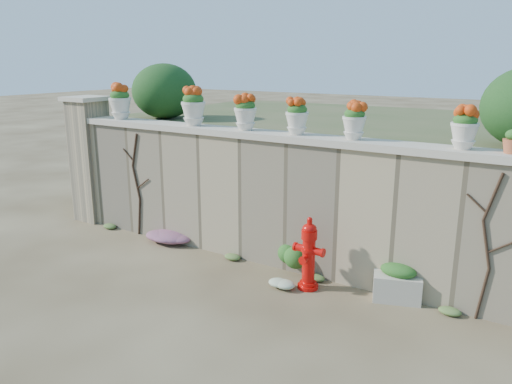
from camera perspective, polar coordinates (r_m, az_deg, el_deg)
The scene contains 19 objects.
ground at distance 6.89m, azimuth -6.55°, elevation -12.63°, with size 80.00×80.00×0.00m, color #483824.
stone_wall at distance 7.89m, azimuth 1.43°, elevation -1.07°, with size 8.00×0.40×2.00m, color #9D8B69.
wall_cap at distance 7.67m, azimuth 1.48°, elevation 6.49°, with size 8.10×0.52×0.10m, color beige.
gate_pillar at distance 10.52m, azimuth -18.36°, elevation 3.66°, with size 0.72×0.72×2.48m.
raised_fill at distance 10.69m, azimuth 10.31°, elevation 2.94°, with size 9.00×6.00×2.00m, color #384C23.
back_shrub_left at distance 10.50m, azimuth -10.43°, elevation 11.27°, with size 1.30×1.30×1.10m, color #143814.
vine_left at distance 9.35m, azimuth -13.47°, elevation 1.00°, with size 0.60×0.04×1.91m.
vine_right at distance 6.69m, azimuth 24.91°, elevation -5.56°, with size 0.60×0.04×1.91m.
fire_hydrant at distance 7.11m, azimuth 6.04°, elevation -6.99°, with size 0.45×0.32×1.06m.
planter_box at distance 7.12m, azimuth 15.84°, elevation -10.01°, with size 0.71×0.55×0.52m.
green_shrub at distance 7.67m, azimuth 3.78°, elevation -7.07°, with size 0.64×0.58×0.61m, color #1E5119.
magenta_clump at distance 8.99m, azimuth -10.34°, elevation -5.11°, with size 1.00×0.67×0.27m, color #AF2393.
white_flowers at distance 7.27m, azimuth 2.84°, elevation -10.23°, with size 0.47×0.38×0.17m, color white.
urn_pot_0 at distance 9.66m, azimuth -15.27°, elevation 9.88°, with size 0.40×0.40×0.63m.
urn_pot_1 at distance 8.47m, azimuth -7.17°, elevation 9.66°, with size 0.41×0.41×0.64m.
urn_pot_2 at distance 7.86m, azimuth -1.22°, elevation 9.08°, with size 0.36×0.36×0.56m.
urn_pot_3 at distance 7.40m, azimuth 4.71°, elevation 8.58°, with size 0.34×0.34×0.53m.
urn_pot_4 at distance 7.03m, azimuth 11.16°, elevation 7.94°, with size 0.33×0.33×0.51m.
urn_pot_5 at distance 6.66m, azimuth 22.73°, elevation 6.74°, with size 0.33×0.33×0.52m.
Camera 1 is at (3.89, -4.71, 3.17)m, focal length 35.00 mm.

